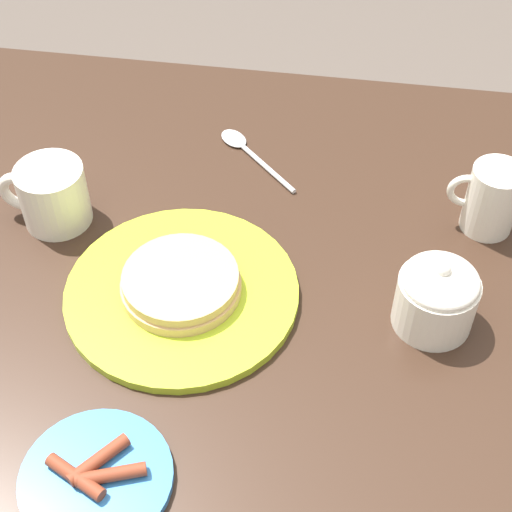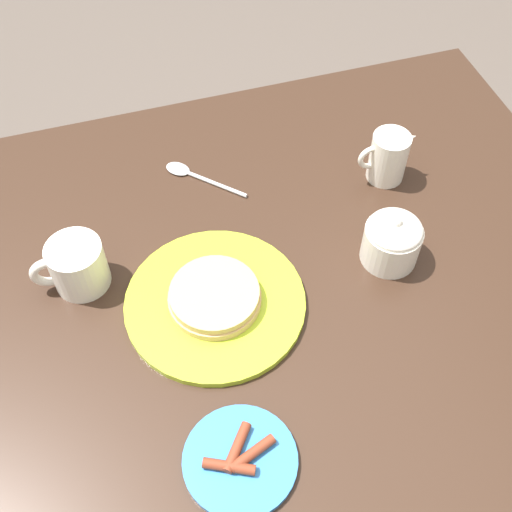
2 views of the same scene
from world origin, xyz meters
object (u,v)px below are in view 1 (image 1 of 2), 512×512
object	(u,v)px
pancake_plate	(181,289)
side_plate_bacon	(96,477)
coffee_mug	(51,194)
spoon	(245,148)
creamer_pitcher	(493,198)
sugar_bowl	(437,296)

from	to	relation	value
pancake_plate	side_plate_bacon	xyz separation A→B (m)	(0.03, 0.24, -0.01)
coffee_mug	spoon	xyz separation A→B (m)	(-0.22, -0.18, -0.04)
pancake_plate	spoon	bearing A→B (deg)	-95.93
spoon	creamer_pitcher	bearing A→B (deg)	162.74
creamer_pitcher	spoon	size ratio (longest dim) A/B	0.83
pancake_plate	creamer_pitcher	distance (m)	0.40
side_plate_bacon	sugar_bowl	size ratio (longest dim) A/B	1.57
sugar_bowl	side_plate_bacon	bearing A→B (deg)	37.98
side_plate_bacon	spoon	world-z (taller)	side_plate_bacon
pancake_plate	spoon	world-z (taller)	pancake_plate
pancake_plate	side_plate_bacon	world-z (taller)	pancake_plate
pancake_plate	spoon	distance (m)	0.28
sugar_bowl	spoon	size ratio (longest dim) A/B	0.75
side_plate_bacon	creamer_pitcher	size ratio (longest dim) A/B	1.42
creamer_pitcher	sugar_bowl	bearing A→B (deg)	67.86
coffee_mug	creamer_pitcher	size ratio (longest dim) A/B	1.09
coffee_mug	spoon	bearing A→B (deg)	-141.30
pancake_plate	sugar_bowl	size ratio (longest dim) A/B	2.87
creamer_pitcher	sugar_bowl	xyz separation A→B (m)	(0.07, 0.17, -0.00)
coffee_mug	side_plate_bacon	bearing A→B (deg)	114.47
side_plate_bacon	sugar_bowl	bearing A→B (deg)	-142.02
creamer_pitcher	side_plate_bacon	bearing A→B (deg)	47.09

